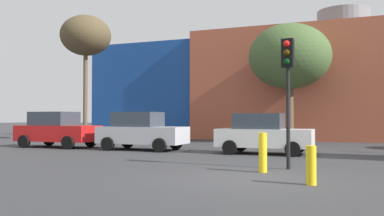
# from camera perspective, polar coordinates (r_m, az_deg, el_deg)

# --- Properties ---
(ground_plane) EXTENTS (200.00, 200.00, 0.00)m
(ground_plane) POSITION_cam_1_polar(r_m,az_deg,el_deg) (10.97, 7.85, -9.68)
(ground_plane) COLOR #38383A
(building_backdrop) EXTENTS (39.42, 12.34, 10.04)m
(building_backdrop) POSITION_cam_1_polar(r_m,az_deg,el_deg) (34.34, 20.44, 2.71)
(building_backdrop) COLOR #B2563D
(building_backdrop) RESTS_ON ground_plane
(parked_car_0) EXTENTS (4.40, 2.15, 1.90)m
(parked_car_0) POSITION_cam_1_polar(r_m,az_deg,el_deg) (23.14, -18.34, -2.88)
(parked_car_0) COLOR red
(parked_car_0) RESTS_ON ground_plane
(parked_car_1) EXTENTS (4.30, 2.11, 1.87)m
(parked_car_1) POSITION_cam_1_polar(r_m,az_deg,el_deg) (20.26, -7.09, -3.22)
(parked_car_1) COLOR silver
(parked_car_1) RESTS_ON ground_plane
(parked_car_2) EXTENTS (4.11, 2.02, 1.78)m
(parked_car_2) POSITION_cam_1_polar(r_m,az_deg,el_deg) (18.19, 9.89, -3.56)
(parked_car_2) COLOR white
(parked_car_2) RESTS_ON ground_plane
(traffic_light_island) EXTENTS (0.39, 0.38, 4.04)m
(traffic_light_island) POSITION_cam_1_polar(r_m,az_deg,el_deg) (13.01, 13.22, 4.76)
(traffic_light_island) COLOR black
(traffic_light_island) RESTS_ON ground_plane
(bare_tree_0) EXTENTS (3.42, 3.42, 8.57)m
(bare_tree_0) POSITION_cam_1_polar(r_m,az_deg,el_deg) (29.17, -14.63, 9.65)
(bare_tree_0) COLOR brown
(bare_tree_0) RESTS_ON ground_plane
(bare_tree_1) EXTENTS (5.15, 5.15, 7.52)m
(bare_tree_1) POSITION_cam_1_polar(r_m,az_deg,el_deg) (26.69, 13.47, 6.97)
(bare_tree_1) COLOR brown
(bare_tree_1) RESTS_ON ground_plane
(bollard_yellow_0) EXTENTS (0.24, 0.24, 0.93)m
(bollard_yellow_0) POSITION_cam_1_polar(r_m,az_deg,el_deg) (10.12, 16.30, -7.69)
(bollard_yellow_0) COLOR yellow
(bollard_yellow_0) RESTS_ON ground_plane
(bollard_yellow_1) EXTENTS (0.24, 0.24, 1.15)m
(bollard_yellow_1) POSITION_cam_1_polar(r_m,az_deg,el_deg) (12.10, 9.86, -6.15)
(bollard_yellow_1) COLOR yellow
(bollard_yellow_1) RESTS_ON ground_plane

